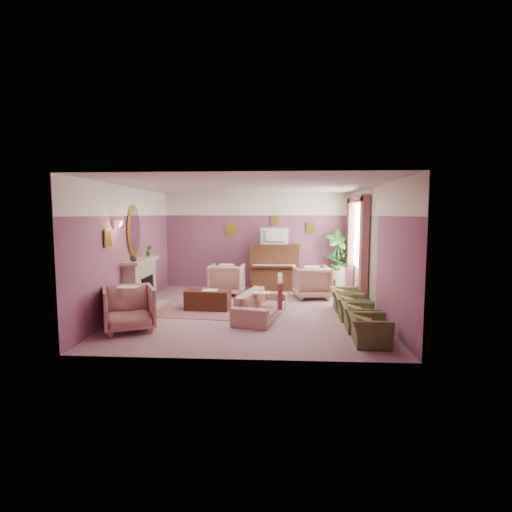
# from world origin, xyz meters

# --- Properties ---
(floor) EXTENTS (5.50, 6.00, 0.01)m
(floor) POSITION_xyz_m (0.00, 0.00, 0.00)
(floor) COLOR gray
(floor) RESTS_ON ground
(ceiling) EXTENTS (5.50, 6.00, 0.01)m
(ceiling) POSITION_xyz_m (0.00, 0.00, 2.80)
(ceiling) COLOR silver
(ceiling) RESTS_ON wall_back
(wall_back) EXTENTS (5.50, 0.02, 2.80)m
(wall_back) POSITION_xyz_m (0.00, 3.00, 1.40)
(wall_back) COLOR #6A4164
(wall_back) RESTS_ON floor
(wall_front) EXTENTS (5.50, 0.02, 2.80)m
(wall_front) POSITION_xyz_m (0.00, -3.00, 1.40)
(wall_front) COLOR #6A4164
(wall_front) RESTS_ON floor
(wall_left) EXTENTS (0.02, 6.00, 2.80)m
(wall_left) POSITION_xyz_m (-2.75, 0.00, 1.40)
(wall_left) COLOR #6A4164
(wall_left) RESTS_ON floor
(wall_right) EXTENTS (0.02, 6.00, 2.80)m
(wall_right) POSITION_xyz_m (2.75, 0.00, 1.40)
(wall_right) COLOR #6A4164
(wall_right) RESTS_ON floor
(picture_rail_band) EXTENTS (5.50, 0.01, 0.65)m
(picture_rail_band) POSITION_xyz_m (0.00, 2.99, 2.47)
(picture_rail_band) COLOR white
(picture_rail_band) RESTS_ON wall_back
(stripe_panel) EXTENTS (0.01, 3.00, 2.15)m
(stripe_panel) POSITION_xyz_m (2.73, 1.30, 1.07)
(stripe_panel) COLOR #9FA686
(stripe_panel) RESTS_ON wall_right
(fireplace_surround) EXTENTS (0.30, 1.40, 1.10)m
(fireplace_surround) POSITION_xyz_m (-2.59, 0.20, 0.55)
(fireplace_surround) COLOR tan
(fireplace_surround) RESTS_ON floor
(fireplace_inset) EXTENTS (0.18, 0.72, 0.68)m
(fireplace_inset) POSITION_xyz_m (-2.49, 0.20, 0.40)
(fireplace_inset) COLOR black
(fireplace_inset) RESTS_ON floor
(fire_ember) EXTENTS (0.06, 0.54, 0.10)m
(fire_ember) POSITION_xyz_m (-2.45, 0.20, 0.22)
(fire_ember) COLOR #FF3607
(fire_ember) RESTS_ON floor
(mantel_shelf) EXTENTS (0.40, 1.55, 0.07)m
(mantel_shelf) POSITION_xyz_m (-2.56, 0.20, 1.12)
(mantel_shelf) COLOR tan
(mantel_shelf) RESTS_ON fireplace_surround
(hearth) EXTENTS (0.55, 1.50, 0.02)m
(hearth) POSITION_xyz_m (-2.39, 0.20, 0.01)
(hearth) COLOR tan
(hearth) RESTS_ON floor
(mirror_frame) EXTENTS (0.04, 0.72, 1.20)m
(mirror_frame) POSITION_xyz_m (-2.70, 0.20, 1.80)
(mirror_frame) COLOR #AE9E2A
(mirror_frame) RESTS_ON wall_left
(mirror_glass) EXTENTS (0.01, 0.60, 1.06)m
(mirror_glass) POSITION_xyz_m (-2.67, 0.20, 1.80)
(mirror_glass) COLOR white
(mirror_glass) RESTS_ON wall_left
(sconce_shade) EXTENTS (0.20, 0.20, 0.16)m
(sconce_shade) POSITION_xyz_m (-2.62, -0.85, 1.98)
(sconce_shade) COLOR #DB8178
(sconce_shade) RESTS_ON wall_left
(piano) EXTENTS (1.40, 0.60, 1.30)m
(piano) POSITION_xyz_m (0.50, 2.68, 0.65)
(piano) COLOR #482918
(piano) RESTS_ON floor
(piano_keyshelf) EXTENTS (1.30, 0.12, 0.06)m
(piano_keyshelf) POSITION_xyz_m (0.50, 2.33, 0.72)
(piano_keyshelf) COLOR #482918
(piano_keyshelf) RESTS_ON piano
(piano_keys) EXTENTS (1.20, 0.08, 0.02)m
(piano_keys) POSITION_xyz_m (0.50, 2.33, 0.76)
(piano_keys) COLOR white
(piano_keys) RESTS_ON piano
(piano_top) EXTENTS (1.45, 0.65, 0.04)m
(piano_top) POSITION_xyz_m (0.50, 2.68, 1.31)
(piano_top) COLOR #482918
(piano_top) RESTS_ON piano
(television) EXTENTS (0.80, 0.12, 0.48)m
(television) POSITION_xyz_m (0.50, 2.63, 1.60)
(television) COLOR black
(television) RESTS_ON piano
(print_back_left) EXTENTS (0.30, 0.03, 0.38)m
(print_back_left) POSITION_xyz_m (-0.80, 2.96, 1.72)
(print_back_left) COLOR #AE9E2A
(print_back_left) RESTS_ON wall_back
(print_back_right) EXTENTS (0.26, 0.03, 0.34)m
(print_back_right) POSITION_xyz_m (1.55, 2.96, 1.78)
(print_back_right) COLOR #AE9E2A
(print_back_right) RESTS_ON wall_back
(print_back_mid) EXTENTS (0.22, 0.03, 0.26)m
(print_back_mid) POSITION_xyz_m (0.50, 2.96, 2.00)
(print_back_mid) COLOR #AE9E2A
(print_back_mid) RESTS_ON wall_back
(print_left_wall) EXTENTS (0.03, 0.28, 0.36)m
(print_left_wall) POSITION_xyz_m (-2.71, -1.20, 1.72)
(print_left_wall) COLOR #AE9E2A
(print_left_wall) RESTS_ON wall_left
(window_blind) EXTENTS (0.03, 1.40, 1.80)m
(window_blind) POSITION_xyz_m (2.70, 1.55, 1.70)
(window_blind) COLOR silver
(window_blind) RESTS_ON wall_right
(curtain_left) EXTENTS (0.16, 0.34, 2.60)m
(curtain_left) POSITION_xyz_m (2.62, 0.63, 1.30)
(curtain_left) COLOR #964E54
(curtain_left) RESTS_ON floor
(curtain_right) EXTENTS (0.16, 0.34, 2.60)m
(curtain_right) POSITION_xyz_m (2.62, 2.47, 1.30)
(curtain_right) COLOR #964E54
(curtain_right) RESTS_ON floor
(pelmet) EXTENTS (0.16, 2.20, 0.16)m
(pelmet) POSITION_xyz_m (2.62, 1.55, 2.56)
(pelmet) COLOR #964E54
(pelmet) RESTS_ON wall_right
(mantel_plant) EXTENTS (0.16, 0.16, 0.28)m
(mantel_plant) POSITION_xyz_m (-2.55, 0.75, 1.29)
(mantel_plant) COLOR #2E7B2C
(mantel_plant) RESTS_ON mantel_shelf
(mantel_vase) EXTENTS (0.16, 0.16, 0.16)m
(mantel_vase) POSITION_xyz_m (-2.55, -0.30, 1.23)
(mantel_vase) COLOR white
(mantel_vase) RESTS_ON mantel_shelf
(area_rug) EXTENTS (2.66, 2.03, 0.01)m
(area_rug) POSITION_xyz_m (-0.93, 0.12, 0.01)
(area_rug) COLOR #8B5155
(area_rug) RESTS_ON floor
(coffee_table) EXTENTS (1.04, 0.58, 0.45)m
(coffee_table) POSITION_xyz_m (-0.99, 0.11, 0.23)
(coffee_table) COLOR #3E1D10
(coffee_table) RESTS_ON floor
(table_paper) EXTENTS (0.35, 0.28, 0.01)m
(table_paper) POSITION_xyz_m (-0.94, 0.11, 0.46)
(table_paper) COLOR silver
(table_paper) RESTS_ON coffee_table
(sofa) EXTENTS (0.63, 1.88, 0.76)m
(sofa) POSITION_xyz_m (0.26, -0.51, 0.38)
(sofa) COLOR tan
(sofa) RESTS_ON floor
(sofa_throw) EXTENTS (0.10, 1.43, 0.52)m
(sofa_throw) POSITION_xyz_m (0.66, -0.51, 0.60)
(sofa_throw) COLOR #964E54
(sofa_throw) RESTS_ON sofa
(floral_armchair_left) EXTENTS (0.89, 0.89, 0.93)m
(floral_armchair_left) POSITION_xyz_m (-0.79, 1.85, 0.47)
(floral_armchair_left) COLOR tan
(floral_armchair_left) RESTS_ON floor
(floral_armchair_right) EXTENTS (0.89, 0.89, 0.93)m
(floral_armchair_right) POSITION_xyz_m (1.49, 1.54, 0.47)
(floral_armchair_right) COLOR tan
(floral_armchair_right) RESTS_ON floor
(floral_armchair_front) EXTENTS (0.89, 0.89, 0.93)m
(floral_armchair_front) POSITION_xyz_m (-2.18, -1.60, 0.47)
(floral_armchair_front) COLOR tan
(floral_armchair_front) RESTS_ON floor
(olive_chair_a) EXTENTS (0.53, 0.76, 0.66)m
(olive_chair_a) POSITION_xyz_m (2.17, -2.16, 0.33)
(olive_chair_a) COLOR #576132
(olive_chair_a) RESTS_ON floor
(olive_chair_b) EXTENTS (0.53, 0.76, 0.66)m
(olive_chair_b) POSITION_xyz_m (2.17, -1.34, 0.33)
(olive_chair_b) COLOR #576132
(olive_chair_b) RESTS_ON floor
(olive_chair_c) EXTENTS (0.53, 0.76, 0.66)m
(olive_chair_c) POSITION_xyz_m (2.17, -0.52, 0.33)
(olive_chair_c) COLOR #576132
(olive_chair_c) RESTS_ON floor
(olive_chair_d) EXTENTS (0.53, 0.76, 0.66)m
(olive_chair_d) POSITION_xyz_m (2.17, 0.30, 0.33)
(olive_chair_d) COLOR #576132
(olive_chair_d) RESTS_ON floor
(side_table) EXTENTS (0.52, 0.52, 0.70)m
(side_table) POSITION_xyz_m (2.39, 2.64, 0.35)
(side_table) COLOR white
(side_table) RESTS_ON floor
(side_plant_big) EXTENTS (0.30, 0.30, 0.34)m
(side_plant_big) POSITION_xyz_m (2.39, 2.64, 0.87)
(side_plant_big) COLOR #2E7B2C
(side_plant_big) RESTS_ON side_table
(side_plant_small) EXTENTS (0.16, 0.16, 0.28)m
(side_plant_small) POSITION_xyz_m (2.51, 2.54, 0.84)
(side_plant_small) COLOR #2E7B2C
(side_plant_small) RESTS_ON side_table
(palm_pot) EXTENTS (0.34, 0.34, 0.34)m
(palm_pot) POSITION_xyz_m (2.30, 2.59, 0.17)
(palm_pot) COLOR brown
(palm_pot) RESTS_ON floor
(palm_plant) EXTENTS (0.76, 0.76, 1.44)m
(palm_plant) POSITION_xyz_m (2.30, 2.59, 1.06)
(palm_plant) COLOR #2E7B2C
(palm_plant) RESTS_ON palm_pot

